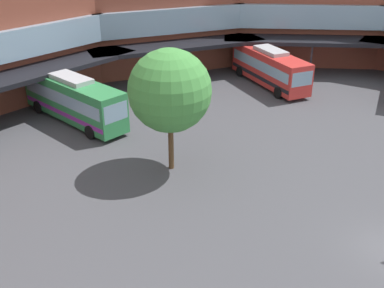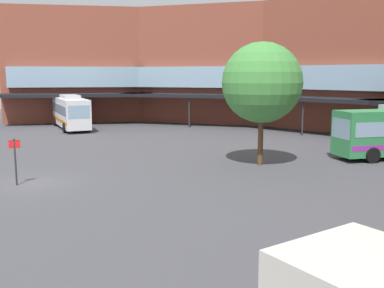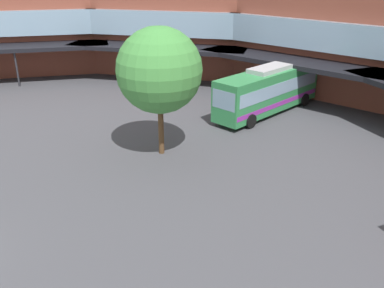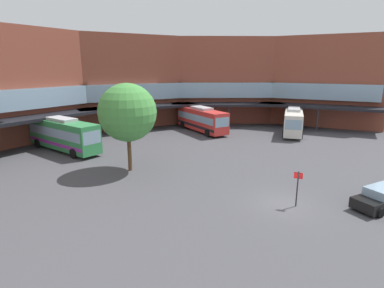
# 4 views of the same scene
# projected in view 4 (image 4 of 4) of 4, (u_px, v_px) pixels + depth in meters

# --- Properties ---
(ground_plane) EXTENTS (120.75, 120.75, 0.00)m
(ground_plane) POSITION_uv_depth(u_px,v_px,m) (283.00, 204.00, 22.51)
(ground_plane) COLOR #47474C
(station_building) EXTENTS (78.61, 43.45, 14.55)m
(station_building) POSITION_uv_depth(u_px,v_px,m) (88.00, 93.00, 32.35)
(station_building) COLOR brown
(station_building) RESTS_ON ground
(bus_1) EXTENTS (7.05, 10.87, 3.78)m
(bus_1) POSITION_uv_depth(u_px,v_px,m) (202.00, 119.00, 47.10)
(bus_1) COLOR red
(bus_1) RESTS_ON ground
(bus_2) EXTENTS (12.02, 5.63, 3.74)m
(bus_2) POSITION_uv_depth(u_px,v_px,m) (293.00, 120.00, 46.24)
(bus_2) COLOR silver
(bus_2) RESTS_ON ground
(bus_3) EXTENTS (3.28, 11.49, 3.94)m
(bus_3) POSITION_uv_depth(u_px,v_px,m) (63.00, 134.00, 36.33)
(bus_3) COLOR #338C4C
(bus_3) RESTS_ON ground
(parked_car) EXTENTS (4.73, 3.67, 1.53)m
(parked_car) POSITION_uv_depth(u_px,v_px,m) (382.00, 198.00, 21.75)
(parked_car) COLOR black
(parked_car) RESTS_ON ground
(plaza_tree) EXTENTS (5.39, 5.39, 8.30)m
(plaza_tree) POSITION_uv_depth(u_px,v_px,m) (127.00, 113.00, 28.44)
(plaza_tree) COLOR brown
(plaza_tree) RESTS_ON ground
(stop_sign_post) EXTENTS (0.12, 0.60, 2.63)m
(stop_sign_post) POSITION_uv_depth(u_px,v_px,m) (297.00, 185.00, 21.71)
(stop_sign_post) COLOR #2D2D33
(stop_sign_post) RESTS_ON ground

